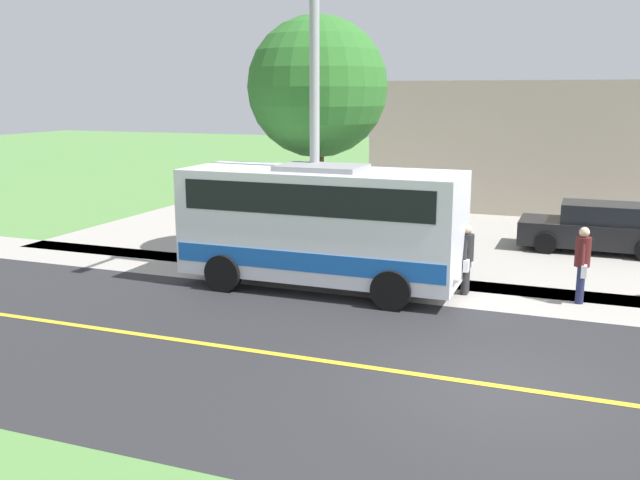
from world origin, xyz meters
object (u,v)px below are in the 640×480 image
at_px(parked_car_near, 598,229).
at_px(commercial_building, 640,144).
at_px(shuttle_bus_front, 322,221).
at_px(street_light_pole, 313,87).
at_px(pedestrian_with_bags, 582,262).
at_px(pedestrian_waiting, 466,257).
at_px(tree_curbside, 317,88).

bearing_deg(parked_car_near, commercial_building, 171.20).
bearing_deg(parked_car_near, shuttle_bus_front, -43.64).
bearing_deg(street_light_pole, pedestrian_with_bags, 94.57).
bearing_deg(pedestrian_waiting, parked_car_near, 153.60).
distance_m(pedestrian_waiting, tree_curbside, 6.43).
height_order(pedestrian_with_bags, parked_car_near, pedestrian_with_bags).
xyz_separation_m(shuttle_bus_front, parked_car_near, (-6.63, 6.32, -0.95)).
bearing_deg(shuttle_bus_front, pedestrian_waiting, 101.52).
bearing_deg(tree_curbside, street_light_pole, 18.66).
bearing_deg(commercial_building, parked_car_near, -8.80).
distance_m(pedestrian_with_bags, parked_car_near, 5.75).
height_order(pedestrian_waiting, street_light_pole, street_light_pole).
distance_m(pedestrian_waiting, parked_car_near, 6.63).
distance_m(shuttle_bus_front, street_light_pole, 3.20).
distance_m(tree_curbside, commercial_building, 16.87).
bearing_deg(pedestrian_with_bags, shuttle_bus_front, -81.36).
relative_size(pedestrian_with_bags, parked_car_near, 0.39).
relative_size(shuttle_bus_front, commercial_building, 0.33).
height_order(parked_car_near, commercial_building, commercial_building).
height_order(street_light_pole, commercial_building, street_light_pole).
bearing_deg(street_light_pole, commercial_building, 153.33).
bearing_deg(parked_car_near, pedestrian_with_bags, -4.01).
relative_size(pedestrian_waiting, commercial_building, 0.08).
bearing_deg(street_light_pole, shuttle_bus_front, 43.96).
distance_m(shuttle_bus_front, tree_curbside, 4.46).
bearing_deg(commercial_building, street_light_pole, -26.67).
xyz_separation_m(pedestrian_waiting, commercial_building, (-16.22, 4.54, 1.67)).
bearing_deg(tree_curbside, pedestrian_waiting, 64.22).
bearing_deg(pedestrian_with_bags, commercial_building, 172.91).
xyz_separation_m(street_light_pole, tree_curbside, (-2.51, -0.85, 0.00)).
xyz_separation_m(shuttle_bus_front, pedestrian_waiting, (-0.69, 3.37, -0.76)).
relative_size(pedestrian_with_bags, tree_curbside, 0.26).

